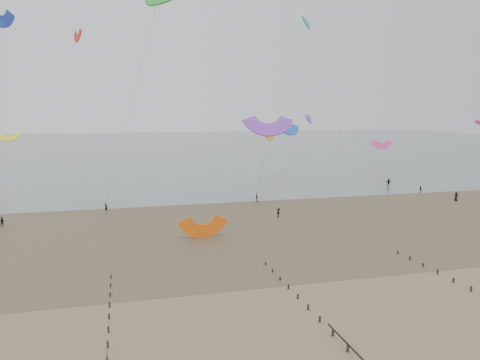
% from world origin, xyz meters
% --- Properties ---
extents(ground, '(500.00, 500.00, 0.00)m').
position_xyz_m(ground, '(0.00, 0.00, 0.00)').
color(ground, brown).
rests_on(ground, ground).
extents(sea_and_shore, '(500.00, 665.00, 0.03)m').
position_xyz_m(sea_and_shore, '(-4.08, 34.40, 0.01)').
color(sea_and_shore, '#475654').
rests_on(sea_and_shore, ground).
extents(kitesurfer_lead, '(0.70, 0.62, 1.60)m').
position_xyz_m(kitesurfer_lead, '(-15.39, 47.92, 0.80)').
color(kitesurfer_lead, black).
rests_on(kitesurfer_lead, ground).
extents(kitesurfers, '(94.81, 26.29, 1.87)m').
position_xyz_m(kitesurfers, '(24.20, 47.99, 0.87)').
color(kitesurfers, black).
rests_on(kitesurfers, ground).
extents(grounded_kite, '(6.47, 5.22, 3.38)m').
position_xyz_m(grounded_kite, '(-1.18, 25.93, 0.00)').
color(grounded_kite, '#F8600F').
rests_on(grounded_kite, ground).
extents(kites_airborne, '(239.51, 130.00, 44.29)m').
position_xyz_m(kites_airborne, '(-6.52, 89.47, 20.37)').
color(kites_airborne, '#F24293').
rests_on(kites_airborne, ground).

